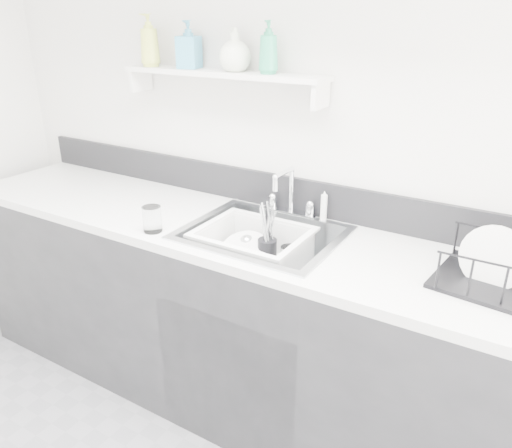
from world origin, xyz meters
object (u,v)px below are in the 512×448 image
Objects in this scene: sink at (262,253)px; dish_rack at (510,268)px; counter_run at (262,326)px; wash_tub at (253,249)px.

dish_rack is (0.92, 0.03, 0.17)m from sink.
wash_tub is (-0.04, -0.01, 0.38)m from counter_run.
sink is 0.04m from wash_tub.
sink is (0.00, 0.00, 0.37)m from counter_run.
dish_rack is (0.96, 0.04, 0.16)m from wash_tub.
sink is 1.42× the size of wash_tub.
dish_rack reaches higher than wash_tub.
wash_tub is at bearing -170.98° from dish_rack.
counter_run is 1.07m from dish_rack.
wash_tub is 1.03× the size of dish_rack.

